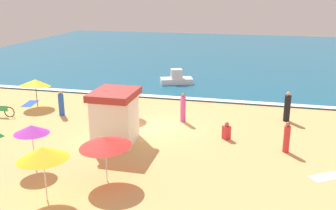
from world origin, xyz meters
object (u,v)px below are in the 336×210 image
(beachgoer_0, at_px, (287,138))
(parked_bicycle, at_px, (1,111))
(beach_umbrella_7, at_px, (105,142))
(beachgoer_1, at_px, (226,131))
(beach_umbrella_2, at_px, (31,129))
(lifeguard_cabana, at_px, (115,117))
(beachgoer_4, at_px, (183,108))
(beach_umbrella_1, at_px, (121,91))
(beach_umbrella_6, at_px, (42,153))
(beach_umbrella_3, at_px, (35,83))
(beachgoer_6, at_px, (61,104))
(small_boat_0, at_px, (176,79))
(beachgoer_2, at_px, (287,107))

(beachgoer_0, bearing_deg, parked_bicycle, 175.03)
(beach_umbrella_7, bearing_deg, beachgoer_1, 53.49)
(beach_umbrella_2, bearing_deg, lifeguard_cabana, 56.13)
(parked_bicycle, height_order, beachgoer_4, beachgoer_4)
(beach_umbrella_1, distance_m, beachgoer_4, 4.06)
(beach_umbrella_6, distance_m, beachgoer_0, 11.71)
(beach_umbrella_7, distance_m, beachgoer_0, 9.17)
(lifeguard_cabana, height_order, beach_umbrella_7, lifeguard_cabana)
(beach_umbrella_6, relative_size, beachgoer_0, 1.64)
(beach_umbrella_1, relative_size, beach_umbrella_2, 1.11)
(parked_bicycle, bearing_deg, beach_umbrella_7, -33.34)
(beach_umbrella_3, distance_m, beach_umbrella_7, 12.80)
(beach_umbrella_2, distance_m, beachgoer_1, 10.08)
(beach_umbrella_6, xyz_separation_m, parked_bicycle, (-8.29, 8.56, -1.61))
(beach_umbrella_2, distance_m, beachgoer_6, 7.81)
(beach_umbrella_6, distance_m, beachgoer_6, 10.85)
(beachgoer_0, bearing_deg, small_boat_0, 123.67)
(lifeguard_cabana, relative_size, beachgoer_4, 1.57)
(lifeguard_cabana, relative_size, beach_umbrella_7, 0.91)
(beach_umbrella_6, distance_m, small_boat_0, 19.82)
(parked_bicycle, height_order, beachgoer_2, beachgoer_2)
(beach_umbrella_6, bearing_deg, small_boat_0, 87.65)
(beach_umbrella_3, xyz_separation_m, beach_umbrella_7, (8.98, -9.12, 0.10))
(lifeguard_cabana, height_order, beach_umbrella_6, lifeguard_cabana)
(beachgoer_0, bearing_deg, beach_umbrella_6, -142.85)
(lifeguard_cabana, xyz_separation_m, beach_umbrella_1, (-1.16, 4.08, 0.25))
(beach_umbrella_6, height_order, beachgoer_6, beach_umbrella_6)
(lifeguard_cabana, bearing_deg, beach_umbrella_2, -123.87)
(beachgoer_1, xyz_separation_m, beachgoer_4, (-2.90, 2.29, 0.42))
(lifeguard_cabana, height_order, parked_bicycle, lifeguard_cabana)
(parked_bicycle, bearing_deg, beach_umbrella_2, -44.37)
(lifeguard_cabana, bearing_deg, beach_umbrella_3, 147.70)
(small_boat_0, bearing_deg, lifeguard_cabana, -91.40)
(beach_umbrella_1, relative_size, parked_bicycle, 1.36)
(beach_umbrella_2, height_order, beachgoer_4, beach_umbrella_2)
(beach_umbrella_2, height_order, small_boat_0, beach_umbrella_2)
(beach_umbrella_1, xyz_separation_m, beachgoer_1, (6.87, -2.20, -1.27))
(beach_umbrella_7, height_order, beachgoer_6, beach_umbrella_7)
(beach_umbrella_2, height_order, beachgoer_0, beach_umbrella_2)
(beachgoer_2, distance_m, beachgoer_4, 6.46)
(lifeguard_cabana, xyz_separation_m, beach_umbrella_3, (-7.78, 4.92, 0.25))
(beach_umbrella_3, relative_size, beach_umbrella_6, 0.98)
(beach_umbrella_1, bearing_deg, parked_bicycle, -167.18)
(beach_umbrella_6, bearing_deg, beach_umbrella_2, 129.81)
(beach_umbrella_6, relative_size, small_boat_0, 0.88)
(beach_umbrella_1, distance_m, beach_umbrella_3, 6.67)
(beach_umbrella_2, xyz_separation_m, parked_bicycle, (-6.25, 6.11, -1.49))
(beach_umbrella_6, xyz_separation_m, beachgoer_6, (-4.64, 9.73, -1.22))
(beachgoer_4, distance_m, small_boat_0, 9.69)
(small_boat_0, bearing_deg, beach_umbrella_6, -92.35)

